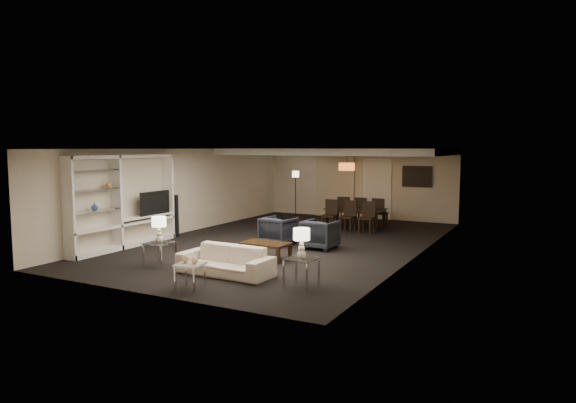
% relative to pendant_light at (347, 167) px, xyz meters
% --- Properties ---
extents(floor, '(11.00, 11.00, 0.00)m').
position_rel_pendant_light_xyz_m(floor, '(-0.30, -3.50, -1.92)').
color(floor, black).
rests_on(floor, ground).
extents(ceiling, '(7.00, 11.00, 0.02)m').
position_rel_pendant_light_xyz_m(ceiling, '(-0.30, -3.50, 0.58)').
color(ceiling, silver).
rests_on(ceiling, ground).
extents(wall_back, '(7.00, 0.02, 2.50)m').
position_rel_pendant_light_xyz_m(wall_back, '(-0.30, 2.00, -0.67)').
color(wall_back, '#C2B49C').
rests_on(wall_back, ground).
extents(wall_front, '(7.00, 0.02, 2.50)m').
position_rel_pendant_light_xyz_m(wall_front, '(-0.30, -9.00, -0.67)').
color(wall_front, '#C2B49C').
rests_on(wall_front, ground).
extents(wall_left, '(0.02, 11.00, 2.50)m').
position_rel_pendant_light_xyz_m(wall_left, '(-3.80, -3.50, -0.67)').
color(wall_left, '#C2B49C').
rests_on(wall_left, ground).
extents(wall_right, '(0.02, 11.00, 2.50)m').
position_rel_pendant_light_xyz_m(wall_right, '(3.20, -3.50, -0.67)').
color(wall_right, '#C2B49C').
rests_on(wall_right, ground).
extents(ceiling_soffit, '(7.00, 4.00, 0.20)m').
position_rel_pendant_light_xyz_m(ceiling_soffit, '(-0.30, 0.00, 0.48)').
color(ceiling_soffit, silver).
rests_on(ceiling_soffit, ceiling).
extents(curtains, '(1.50, 0.12, 2.40)m').
position_rel_pendant_light_xyz_m(curtains, '(-1.20, 1.92, -0.72)').
color(curtains, beige).
rests_on(curtains, wall_back).
extents(door, '(0.90, 0.05, 2.10)m').
position_rel_pendant_light_xyz_m(door, '(0.40, 1.97, -0.87)').
color(door, silver).
rests_on(door, wall_back).
extents(painting, '(0.95, 0.04, 0.65)m').
position_rel_pendant_light_xyz_m(painting, '(1.80, 1.96, -0.37)').
color(painting, '#142D38').
rests_on(painting, wall_back).
extents(media_unit, '(0.38, 3.40, 2.35)m').
position_rel_pendant_light_xyz_m(media_unit, '(-3.61, -6.10, -0.74)').
color(media_unit, white).
rests_on(media_unit, wall_left).
extents(pendant_light, '(0.52, 0.52, 0.24)m').
position_rel_pendant_light_xyz_m(pendant_light, '(0.00, 0.00, 0.00)').
color(pendant_light, '#D8591E').
rests_on(pendant_light, ceiling_soffit).
extents(sofa, '(2.00, 0.85, 0.57)m').
position_rel_pendant_light_xyz_m(sofa, '(0.24, -7.22, -1.63)').
color(sofa, beige).
rests_on(sofa, floor).
extents(coffee_table, '(1.10, 0.66, 0.39)m').
position_rel_pendant_light_xyz_m(coffee_table, '(0.24, -5.62, -1.73)').
color(coffee_table, black).
rests_on(coffee_table, floor).
extents(armchair_left, '(0.87, 0.89, 0.73)m').
position_rel_pendant_light_xyz_m(armchair_left, '(-0.36, -3.92, -1.55)').
color(armchair_left, black).
rests_on(armchair_left, floor).
extents(armchair_right, '(0.82, 0.84, 0.73)m').
position_rel_pendant_light_xyz_m(armchair_right, '(0.84, -3.92, -1.55)').
color(armchair_right, black).
rests_on(armchair_right, floor).
extents(side_table_left, '(0.55, 0.55, 0.50)m').
position_rel_pendant_light_xyz_m(side_table_left, '(-1.46, -7.22, -1.67)').
color(side_table_left, white).
rests_on(side_table_left, floor).
extents(side_table_right, '(0.56, 0.56, 0.50)m').
position_rel_pendant_light_xyz_m(side_table_right, '(1.94, -7.22, -1.67)').
color(side_table_right, silver).
rests_on(side_table_right, floor).
extents(table_lamp_left, '(0.34, 0.34, 0.56)m').
position_rel_pendant_light_xyz_m(table_lamp_left, '(-1.46, -7.22, -1.14)').
color(table_lamp_left, beige).
rests_on(table_lamp_left, side_table_left).
extents(table_lamp_right, '(0.31, 0.31, 0.56)m').
position_rel_pendant_light_xyz_m(table_lamp_right, '(1.94, -7.22, -1.14)').
color(table_lamp_right, beige).
rests_on(table_lamp_right, side_table_right).
extents(marble_table, '(0.51, 0.51, 0.45)m').
position_rel_pendant_light_xyz_m(marble_table, '(0.24, -8.32, -1.69)').
color(marble_table, silver).
rests_on(marble_table, floor).
extents(gold_gourd_a, '(0.14, 0.14, 0.14)m').
position_rel_pendant_light_xyz_m(gold_gourd_a, '(0.14, -8.32, -1.40)').
color(gold_gourd_a, tan).
rests_on(gold_gourd_a, marble_table).
extents(gold_gourd_b, '(0.13, 0.13, 0.13)m').
position_rel_pendant_light_xyz_m(gold_gourd_b, '(0.34, -8.32, -1.41)').
color(gold_gourd_b, '#ECBD7D').
rests_on(gold_gourd_b, marble_table).
extents(television, '(1.08, 0.14, 0.62)m').
position_rel_pendant_light_xyz_m(television, '(-3.58, -5.13, -0.86)').
color(television, black).
rests_on(television, media_unit).
extents(vase_blue, '(0.17, 0.17, 0.17)m').
position_rel_pendant_light_xyz_m(vase_blue, '(-3.61, -7.03, -0.77)').
color(vase_blue, '#2742A9').
rests_on(vase_blue, media_unit).
extents(vase_amber, '(0.16, 0.16, 0.17)m').
position_rel_pendant_light_xyz_m(vase_amber, '(-3.61, -6.58, -0.28)').
color(vase_amber, '#B4783C').
rests_on(vase_amber, media_unit).
extents(floor_speaker, '(0.15, 0.15, 1.20)m').
position_rel_pendant_light_xyz_m(floor_speaker, '(-3.50, -4.28, -1.32)').
color(floor_speaker, black).
rests_on(floor_speaker, floor).
extents(dining_table, '(1.80, 1.01, 0.63)m').
position_rel_pendant_light_xyz_m(dining_table, '(0.48, -0.45, -1.60)').
color(dining_table, black).
rests_on(dining_table, floor).
extents(chair_nl, '(0.44, 0.44, 0.94)m').
position_rel_pendant_light_xyz_m(chair_nl, '(-0.12, -1.10, -1.45)').
color(chair_nl, black).
rests_on(chair_nl, floor).
extents(chair_nm, '(0.46, 0.46, 0.94)m').
position_rel_pendant_light_xyz_m(chair_nm, '(0.48, -1.10, -1.45)').
color(chair_nm, black).
rests_on(chair_nm, floor).
extents(chair_nr, '(0.45, 0.45, 0.94)m').
position_rel_pendant_light_xyz_m(chair_nr, '(1.08, -1.10, -1.45)').
color(chair_nr, black).
rests_on(chair_nr, floor).
extents(chair_fl, '(0.48, 0.48, 0.94)m').
position_rel_pendant_light_xyz_m(chair_fl, '(-0.12, 0.20, -1.45)').
color(chair_fl, black).
rests_on(chair_fl, floor).
extents(chair_fm, '(0.44, 0.44, 0.94)m').
position_rel_pendant_light_xyz_m(chair_fm, '(0.48, 0.20, -1.45)').
color(chair_fm, black).
rests_on(chair_fm, floor).
extents(chair_fr, '(0.46, 0.46, 0.94)m').
position_rel_pendant_light_xyz_m(chair_fr, '(1.08, 0.20, -1.45)').
color(chair_fr, black).
rests_on(chair_fr, floor).
extents(floor_lamp, '(0.31, 0.31, 1.69)m').
position_rel_pendant_light_xyz_m(floor_lamp, '(-2.38, 1.04, -1.08)').
color(floor_lamp, black).
rests_on(floor_lamp, floor).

